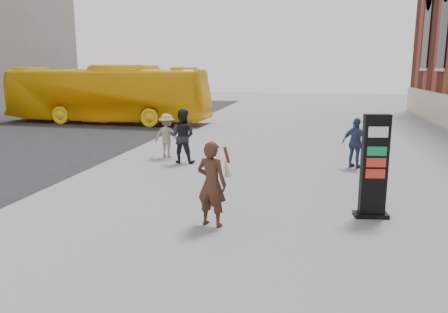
% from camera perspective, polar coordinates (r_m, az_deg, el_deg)
% --- Properties ---
extents(ground, '(100.00, 100.00, 0.00)m').
position_cam_1_polar(ground, '(9.09, -2.82, -9.54)').
color(ground, '#9E9EA3').
extents(info_pylon, '(0.78, 0.46, 2.29)m').
position_cam_1_polar(info_pylon, '(10.06, 19.02, -1.27)').
color(info_pylon, black).
rests_on(info_pylon, ground).
extents(woman, '(0.80, 0.76, 1.81)m').
position_cam_1_polar(woman, '(9.05, -1.59, -3.44)').
color(woman, '#41271A').
rests_on(woman, ground).
extents(bus, '(12.40, 3.37, 3.42)m').
position_cam_1_polar(bus, '(27.25, -15.00, 7.87)').
color(bus, yellow).
rests_on(bus, road).
extents(pedestrian_a, '(0.92, 0.72, 1.88)m').
position_cam_1_polar(pedestrian_a, '(15.18, -5.49, 2.67)').
color(pedestrian_a, black).
rests_on(pedestrian_a, ground).
extents(pedestrian_b, '(1.13, 0.76, 1.61)m').
position_cam_1_polar(pedestrian_b, '(16.18, -7.45, 2.70)').
color(pedestrian_b, gray).
rests_on(pedestrian_b, ground).
extents(pedestrian_c, '(1.04, 0.86, 1.66)m').
position_cam_1_polar(pedestrian_c, '(14.97, 16.86, 1.67)').
color(pedestrian_c, '#30405C').
rests_on(pedestrian_c, ground).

